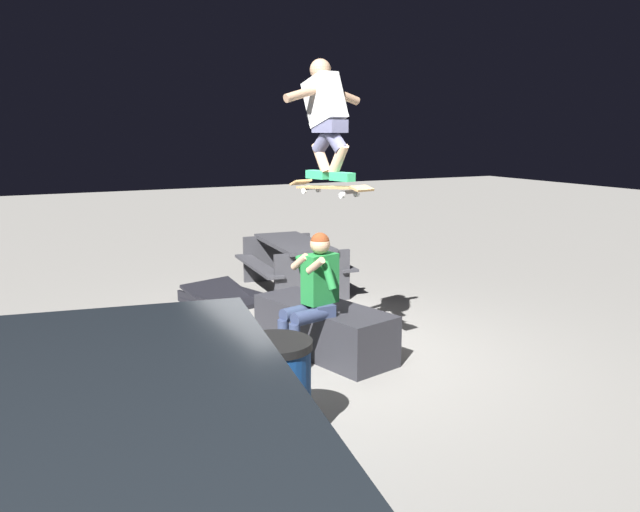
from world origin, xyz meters
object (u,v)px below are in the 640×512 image
object	(u,v)px
kicker_ramp	(224,299)
trash_bin	(275,392)
skateboard	(330,188)
skater_airborne	(326,114)
ledge_box_main	(323,329)
person_sitting_on_ledge	(312,293)
picnic_table_back	(294,258)

from	to	relation	value
kicker_ramp	trash_bin	bearing A→B (deg)	166.90
skateboard	trash_bin	world-z (taller)	skateboard
skateboard	skater_airborne	world-z (taller)	skater_airborne
trash_bin	skateboard	bearing A→B (deg)	-42.39
ledge_box_main	skater_airborne	bearing A→B (deg)	155.63
ledge_box_main	skater_airborne	world-z (taller)	skater_airborne
person_sitting_on_ledge	skater_airborne	distance (m)	1.74
skateboard	picnic_table_back	size ratio (longest dim) A/B	0.58
person_sitting_on_ledge	kicker_ramp	world-z (taller)	person_sitting_on_ledge
skateboard	picnic_table_back	xyz separation A→B (m)	(3.05, -1.01, -1.32)
skateboard	kicker_ramp	xyz separation A→B (m)	(2.84, 0.15, -1.76)
kicker_ramp	ledge_box_main	bearing A→B (deg)	-172.44
skater_airborne	ledge_box_main	bearing A→B (deg)	-24.37
person_sitting_on_ledge	kicker_ramp	size ratio (longest dim) A/B	1.16
person_sitting_on_ledge	skateboard	distance (m)	1.06
person_sitting_on_ledge	skater_airborne	xyz separation A→B (m)	(-0.06, -0.12, 1.74)
picnic_table_back	trash_bin	xyz separation A→B (m)	(-4.25, 2.10, -0.09)
person_sitting_on_ledge	kicker_ramp	distance (m)	2.81
person_sitting_on_ledge	skateboard	xyz separation A→B (m)	(-0.12, -0.14, 1.05)
trash_bin	picnic_table_back	bearing A→B (deg)	-26.32
person_sitting_on_ledge	skater_airborne	size ratio (longest dim) A/B	1.22
person_sitting_on_ledge	picnic_table_back	size ratio (longest dim) A/B	0.75
kicker_ramp	skater_airborne	bearing A→B (deg)	-177.07
picnic_table_back	person_sitting_on_ledge	bearing A→B (deg)	158.66
person_sitting_on_ledge	skateboard	bearing A→B (deg)	-131.07
picnic_table_back	kicker_ramp	bearing A→B (deg)	100.67
skateboard	kicker_ramp	bearing A→B (deg)	3.11
person_sitting_on_ledge	kicker_ramp	bearing A→B (deg)	0.38
ledge_box_main	picnic_table_back	xyz separation A→B (m)	(2.61, -0.85, 0.23)
skateboard	trash_bin	xyz separation A→B (m)	(-1.20, 1.09, -1.41)
skateboard	skater_airborne	size ratio (longest dim) A/B	0.93
skater_airborne	picnic_table_back	world-z (taller)	skater_airborne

